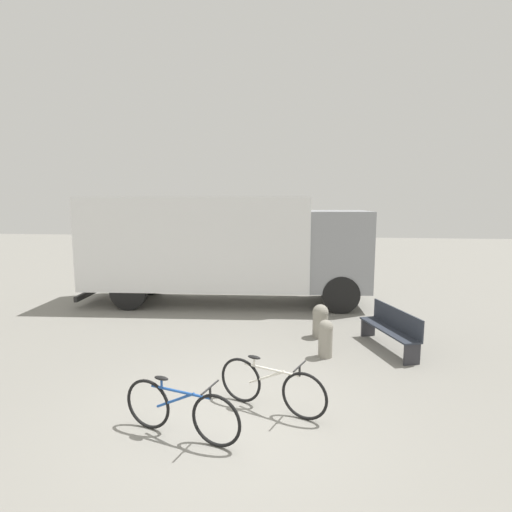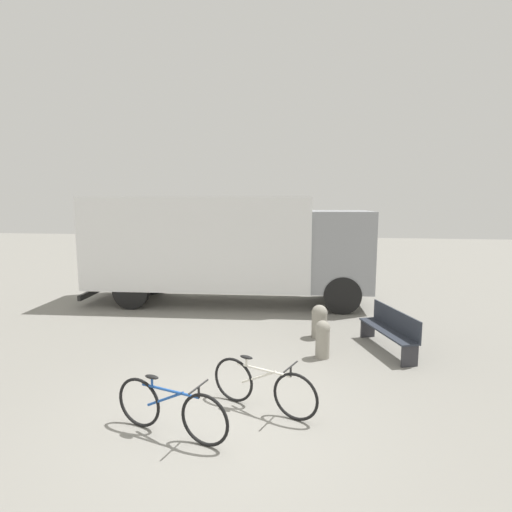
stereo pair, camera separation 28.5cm
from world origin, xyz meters
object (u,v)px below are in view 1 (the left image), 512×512
object	(u,v)px
park_bench	(392,327)
bollard_near_bench	(326,337)
bicycle_middle	(271,386)
bicycle_near	(180,410)
delivery_truck	(222,244)
bollard_far_bench	(320,320)

from	to	relation	value
park_bench	bollard_near_bench	xyz separation A→B (m)	(-1.43, -0.62, -0.06)
bicycle_middle	bicycle_near	bearing A→B (deg)	-121.47
park_bench	bollard_near_bench	distance (m)	1.56
delivery_truck	bicycle_near	size ratio (longest dim) A/B	5.05
delivery_truck	bicycle_middle	world-z (taller)	delivery_truck
bollard_near_bench	bollard_far_bench	bearing A→B (deg)	92.43
bollard_near_bench	bicycle_middle	bearing A→B (deg)	-112.88
bicycle_near	bicycle_middle	bearing A→B (deg)	52.62
park_bench	bicycle_near	xyz separation A→B (m)	(-3.52, -3.68, -0.10)
bollard_far_bench	bollard_near_bench	bearing A→B (deg)	-87.57
delivery_truck	bicycle_near	distance (m)	7.35
bicycle_near	bollard_near_bench	bearing A→B (deg)	72.14
delivery_truck	bollard_near_bench	distance (m)	5.24
bicycle_middle	bollard_far_bench	xyz separation A→B (m)	(0.89, 3.44, 0.03)
delivery_truck	park_bench	size ratio (longest dim) A/B	4.73
park_bench	bollard_near_bench	bearing A→B (deg)	93.78
park_bench	bicycle_middle	bearing A→B (deg)	120.60
delivery_truck	park_bench	distance (m)	5.76
bollard_near_bench	bicycle_near	bearing A→B (deg)	-124.29
park_bench	bicycle_middle	xyz separation A→B (m)	(-2.37, -2.84, -0.10)
delivery_truck	bicycle_near	bearing A→B (deg)	-86.50
bicycle_near	bollard_far_bench	distance (m)	4.75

